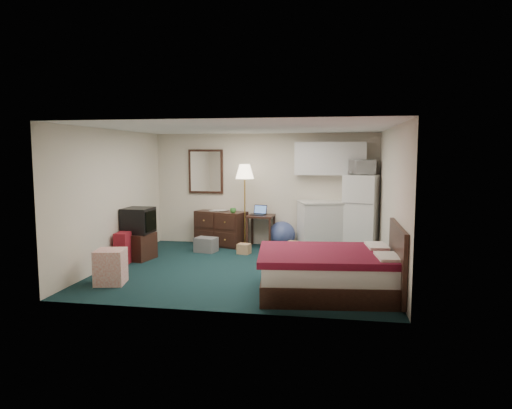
% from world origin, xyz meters
% --- Properties ---
extents(floor, '(5.00, 4.50, 0.01)m').
position_xyz_m(floor, '(0.00, 0.00, 0.00)').
color(floor, black).
rests_on(floor, ground).
extents(ceiling, '(5.00, 4.50, 0.01)m').
position_xyz_m(ceiling, '(0.00, 0.00, 2.50)').
color(ceiling, beige).
rests_on(ceiling, walls).
extents(walls, '(5.01, 4.51, 2.50)m').
position_xyz_m(walls, '(0.00, 0.00, 1.25)').
color(walls, beige).
rests_on(walls, floor).
extents(mirror, '(0.80, 0.06, 1.00)m').
position_xyz_m(mirror, '(-1.35, 2.22, 1.65)').
color(mirror, white).
rests_on(mirror, walls).
extents(upper_cabinets, '(1.50, 0.35, 0.70)m').
position_xyz_m(upper_cabinets, '(1.45, 2.08, 1.95)').
color(upper_cabinets, silver).
rests_on(upper_cabinets, walls).
extents(headboard, '(0.06, 1.56, 1.00)m').
position_xyz_m(headboard, '(2.46, -1.21, 0.55)').
color(headboard, black).
rests_on(headboard, walls).
extents(dresser, '(1.24, 0.86, 0.77)m').
position_xyz_m(dresser, '(-0.94, 1.98, 0.39)').
color(dresser, black).
rests_on(dresser, floor).
extents(floor_lamp, '(0.48, 0.48, 1.83)m').
position_xyz_m(floor_lamp, '(-0.36, 1.77, 0.91)').
color(floor_lamp, gold).
rests_on(floor_lamp, floor).
extents(desk, '(0.59, 0.59, 0.71)m').
position_xyz_m(desk, '(-0.03, 1.93, 0.36)').
color(desk, black).
rests_on(desk, floor).
extents(exercise_ball, '(0.64, 0.64, 0.58)m').
position_xyz_m(exercise_ball, '(0.44, 1.96, 0.29)').
color(exercise_ball, navy).
rests_on(exercise_ball, floor).
extents(kitchen_counter, '(1.10, 0.96, 1.02)m').
position_xyz_m(kitchen_counter, '(1.30, 1.89, 0.51)').
color(kitchen_counter, silver).
rests_on(kitchen_counter, floor).
extents(fridge, '(0.85, 0.85, 1.62)m').
position_xyz_m(fridge, '(2.13, 1.88, 0.81)').
color(fridge, white).
rests_on(fridge, floor).
extents(bed, '(2.10, 1.72, 0.62)m').
position_xyz_m(bed, '(1.48, -1.21, 0.31)').
color(bed, '#500F1B').
rests_on(bed, floor).
extents(tv_stand, '(0.61, 0.65, 0.51)m').
position_xyz_m(tv_stand, '(-2.21, 0.38, 0.26)').
color(tv_stand, black).
rests_on(tv_stand, floor).
extents(suitcase, '(0.26, 0.38, 0.60)m').
position_xyz_m(suitcase, '(-2.33, -0.02, 0.30)').
color(suitcase, maroon).
rests_on(suitcase, floor).
extents(retail_box, '(0.52, 0.52, 0.55)m').
position_xyz_m(retail_box, '(-1.92, -1.29, 0.28)').
color(retail_box, white).
rests_on(retail_box, floor).
extents(file_bin, '(0.49, 0.41, 0.30)m').
position_xyz_m(file_bin, '(-1.09, 1.25, 0.15)').
color(file_bin, slate).
rests_on(file_bin, floor).
extents(cardboard_box_a, '(0.29, 0.26, 0.21)m').
position_xyz_m(cardboard_box_a, '(-0.26, 1.20, 0.10)').
color(cardboard_box_a, tan).
rests_on(cardboard_box_a, floor).
extents(cardboard_box_b, '(0.27, 0.30, 0.25)m').
position_xyz_m(cardboard_box_b, '(0.71, 1.43, 0.12)').
color(cardboard_box_b, tan).
rests_on(cardboard_box_b, floor).
extents(laptop, '(0.36, 0.33, 0.21)m').
position_xyz_m(laptop, '(-0.08, 1.90, 0.82)').
color(laptop, black).
rests_on(laptop, desk).
extents(crt_tv, '(0.55, 0.59, 0.49)m').
position_xyz_m(crt_tv, '(-2.21, 0.42, 0.76)').
color(crt_tv, black).
rests_on(crt_tv, tv_stand).
extents(microwave, '(0.57, 0.32, 0.38)m').
position_xyz_m(microwave, '(2.10, 1.90, 1.81)').
color(microwave, white).
rests_on(microwave, fridge).
extents(book_a, '(0.16, 0.08, 0.23)m').
position_xyz_m(book_a, '(-1.16, 2.05, 0.89)').
color(book_a, tan).
rests_on(book_a, dresser).
extents(book_b, '(0.16, 0.07, 0.21)m').
position_xyz_m(book_b, '(-0.99, 2.04, 0.88)').
color(book_b, tan).
rests_on(book_b, dresser).
extents(mug, '(0.17, 0.15, 0.14)m').
position_xyz_m(mug, '(-0.61, 1.73, 0.84)').
color(mug, '#34792F').
rests_on(mug, dresser).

